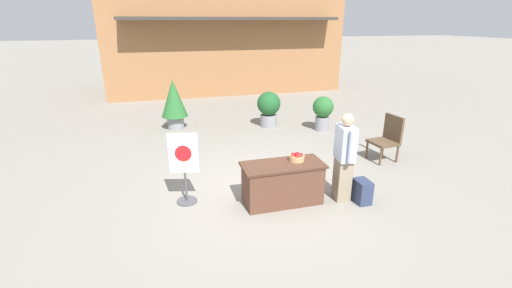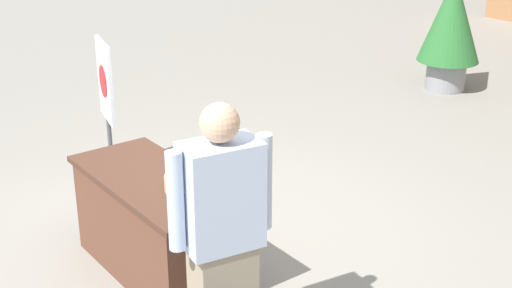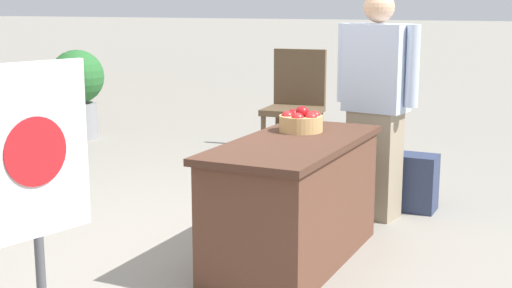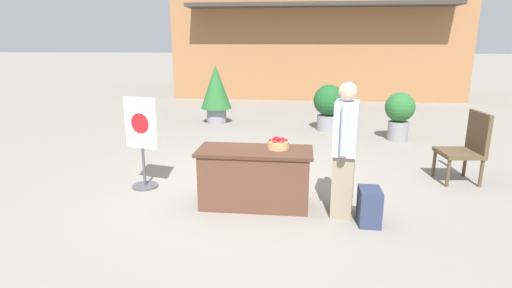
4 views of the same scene
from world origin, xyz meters
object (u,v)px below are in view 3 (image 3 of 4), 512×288
Objects in this scene: poster_board at (37,213)px; patio_chair at (296,97)px; apple_basket at (301,121)px; potted_plant_near_right at (78,87)px; backpack at (413,182)px; display_table at (294,201)px; person_visitor at (376,106)px.

patio_chair is (4.62, 0.76, -0.12)m from poster_board.
apple_basket is 0.27× the size of potted_plant_near_right.
apple_basket is 0.64× the size of backpack.
display_table is 5.28× the size of apple_basket.
display_table is 1.36× the size of patio_chair.
backpack is at bearing -106.66° from potted_plant_near_right.
person_visitor is 0.70m from backpack.
apple_basket is 0.83m from person_visitor.
backpack is at bearing 151.67° from person_visitor.
apple_basket is 1.31m from backpack.
backpack is 0.42× the size of potted_plant_near_right.
potted_plant_near_right is (2.30, 3.63, -0.21)m from apple_basket.
display_table is 3.23m from patio_chair.
display_table is 1.73m from poster_board.
apple_basket is at bearing -122.35° from potted_plant_near_right.
person_visitor is 1.23× the size of poster_board.
patio_chair reaches higher than backpack.
backpack is at bearing 88.47° from poster_board.
backpack is (1.36, -0.40, -0.16)m from display_table.
poster_board is at bearing -142.37° from potted_plant_near_right.
poster_board is 1.29× the size of potted_plant_near_right.
person_visitor is 4.17m from potted_plant_near_right.
display_table reaches higher than backpack.
apple_basket is 0.21× the size of poster_board.
apple_basket is at bearing 93.09° from poster_board.
backpack is 3.14m from poster_board.
patio_chair is 2.52m from potted_plant_near_right.
patio_chair reaches higher than apple_basket.
patio_chair is at bearing -80.80° from potted_plant_near_right.
patio_chair is at bearing 22.14° from display_table.
backpack is (0.29, -0.22, -0.60)m from person_visitor.
poster_board is at bearing 164.21° from backpack.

